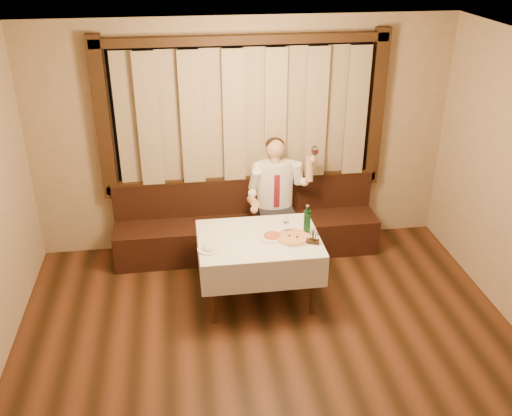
{
  "coord_description": "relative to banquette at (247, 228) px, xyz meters",
  "views": [
    {
      "loc": [
        -0.75,
        -3.42,
        3.69
      ],
      "look_at": [
        0.0,
        1.9,
        1.0
      ],
      "focal_mm": 40.0,
      "sensor_mm": 36.0,
      "label": 1
    }
  ],
  "objects": [
    {
      "name": "pasta_red",
      "position": [
        0.14,
        -1.04,
        0.48
      ],
      "size": [
        0.28,
        0.28,
        0.1
      ],
      "rotation": [
        0.0,
        0.0,
        0.28
      ],
      "color": "white",
      "rests_on": "dining_table"
    },
    {
      "name": "table_wine_glass",
      "position": [
        0.3,
        -0.96,
        0.58
      ],
      "size": [
        0.07,
        0.07,
        0.19
      ],
      "rotation": [
        0.0,
        0.0,
        0.1
      ],
      "color": "white",
      "rests_on": "dining_table"
    },
    {
      "name": "pizza",
      "position": [
        0.35,
        -1.1,
        0.46
      ],
      "size": [
        0.36,
        0.36,
        0.04
      ],
      "rotation": [
        0.0,
        0.0,
        0.27
      ],
      "color": "white",
      "rests_on": "dining_table"
    },
    {
      "name": "room",
      "position": [
        -0.0,
        -1.75,
        1.19
      ],
      "size": [
        5.01,
        6.01,
        2.81
      ],
      "color": "black",
      "rests_on": "ground"
    },
    {
      "name": "green_bottle",
      "position": [
        0.52,
        -1.0,
        0.59
      ],
      "size": [
        0.07,
        0.07,
        0.33
      ],
      "rotation": [
        0.0,
        0.0,
        0.13
      ],
      "color": "#104C23",
      "rests_on": "dining_table"
    },
    {
      "name": "pasta_cream",
      "position": [
        -0.53,
        -1.2,
        0.48
      ],
      "size": [
        0.24,
        0.24,
        0.08
      ],
      "rotation": [
        0.0,
        0.0,
        -0.23
      ],
      "color": "white",
      "rests_on": "dining_table"
    },
    {
      "name": "cruet_caddy",
      "position": [
        0.53,
        -1.22,
        0.49
      ],
      "size": [
        0.14,
        0.1,
        0.14
      ],
      "rotation": [
        0.0,
        0.0,
        -0.35
      ],
      "color": "black",
      "rests_on": "dining_table"
    },
    {
      "name": "dining_table",
      "position": [
        0.0,
        -1.02,
        0.34
      ],
      "size": [
        1.27,
        0.97,
        0.76
      ],
      "color": "black",
      "rests_on": "ground"
    },
    {
      "name": "seated_man",
      "position": [
        0.35,
        -0.09,
        0.54
      ],
      "size": [
        0.82,
        0.61,
        1.47
      ],
      "color": "black",
      "rests_on": "ground"
    },
    {
      "name": "banquette",
      "position": [
        0.0,
        0.0,
        0.0
      ],
      "size": [
        3.2,
        0.61,
        0.94
      ],
      "color": "black",
      "rests_on": "ground"
    }
  ]
}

